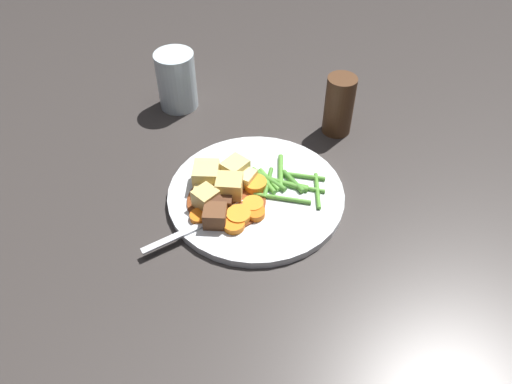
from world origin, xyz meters
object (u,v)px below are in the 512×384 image
object	(u,v)px
carrot_slice_2	(239,216)
potato_chunk_2	(205,189)
potato_chunk_4	(206,199)
meat_chunk_2	(215,216)
pepper_mill	(339,105)
potato_chunk_1	(206,175)
meat_chunk_0	(225,201)
potato_chunk_3	(230,188)
potato_chunk_5	(235,170)
dinner_plate	(256,195)
carrot_slice_1	(222,188)
carrot_slice_7	(234,225)
carrot_slice_5	(253,205)
fork	(205,224)
meat_chunk_1	(214,207)
carrot_slice_3	(255,213)
carrot_slice_6	(199,216)
carrot_slice_0	(230,183)
potato_chunk_0	(245,178)
water_glass	(177,80)
carrot_slice_4	(252,185)

from	to	relation	value
carrot_slice_2	potato_chunk_2	xyz separation A→B (m)	(0.04, -0.06, 0.00)
potato_chunk_4	meat_chunk_2	xyz separation A→B (m)	(-0.01, 0.03, -0.00)
carrot_slice_2	pepper_mill	size ratio (longest dim) A/B	0.33
potato_chunk_1	meat_chunk_0	size ratio (longest dim) A/B	1.54
carrot_slice_2	potato_chunk_1	bearing A→B (deg)	-63.58
potato_chunk_3	carrot_slice_2	bearing A→B (deg)	98.81
carrot_slice_2	potato_chunk_5	distance (m)	0.08
dinner_plate	carrot_slice_1	world-z (taller)	carrot_slice_1
carrot_slice_7	potato_chunk_5	xyz separation A→B (m)	(-0.01, -0.10, 0.01)
dinner_plate	carrot_slice_5	distance (m)	0.03
dinner_plate	fork	world-z (taller)	fork
meat_chunk_0	meat_chunk_1	distance (m)	0.02
carrot_slice_2	carrot_slice_3	bearing A→B (deg)	-174.08
carrot_slice_5	potato_chunk_4	distance (m)	0.07
carrot_slice_3	fork	distance (m)	0.07
pepper_mill	dinner_plate	bearing A→B (deg)	41.63
potato_chunk_3	potato_chunk_4	size ratio (longest dim) A/B	1.22
dinner_plate	carrot_slice_2	bearing A→B (deg)	56.88
carrot_slice_6	pepper_mill	world-z (taller)	pepper_mill
potato_chunk_2	potato_chunk_4	bearing A→B (deg)	90.12
meat_chunk_1	meat_chunk_2	size ratio (longest dim) A/B	0.93
carrot_slice_0	carrot_slice_5	distance (m)	0.06
carrot_slice_1	potato_chunk_2	xyz separation A→B (m)	(0.02, 0.00, 0.00)
carrot_slice_0	potato_chunk_0	bearing A→B (deg)	-173.28
carrot_slice_2	meat_chunk_2	bearing A→B (deg)	4.64
carrot_slice_2	potato_chunk_3	bearing A→B (deg)	-81.19
carrot_slice_2	potato_chunk_3	world-z (taller)	potato_chunk_3
potato_chunk_1	meat_chunk_1	distance (m)	0.06
water_glass	potato_chunk_5	bearing A→B (deg)	109.28
potato_chunk_4	meat_chunk_1	xyz separation A→B (m)	(-0.01, 0.01, -0.00)
carrot_slice_7	meat_chunk_0	bearing A→B (deg)	-80.57
carrot_slice_4	potato_chunk_2	world-z (taller)	potato_chunk_2
carrot_slice_3	potato_chunk_4	distance (m)	0.07
potato_chunk_1	water_glass	distance (m)	0.23
potato_chunk_4	potato_chunk_5	world-z (taller)	potato_chunk_5
potato_chunk_3	potato_chunk_0	bearing A→B (deg)	-139.03
fork	water_glass	world-z (taller)	water_glass
carrot_slice_0	carrot_slice_7	world-z (taller)	carrot_slice_0
carrot_slice_7	potato_chunk_0	bearing A→B (deg)	-108.01
carrot_slice_2	potato_chunk_0	xyz separation A→B (m)	(-0.02, -0.07, 0.00)
potato_chunk_1	potato_chunk_2	world-z (taller)	potato_chunk_1
carrot_slice_3	meat_chunk_1	world-z (taller)	meat_chunk_1
carrot_slice_4	potato_chunk_3	distance (m)	0.04
carrot_slice_0	potato_chunk_4	world-z (taller)	potato_chunk_4
potato_chunk_1	water_glass	xyz separation A→B (m)	(0.03, -0.23, 0.02)
carrot_slice_0	potato_chunk_1	xyz separation A→B (m)	(0.03, -0.01, 0.01)
carrot_slice_2	carrot_slice_7	distance (m)	0.02
carrot_slice_6	pepper_mill	xyz separation A→B (m)	(-0.25, -0.18, 0.04)
dinner_plate	carrot_slice_0	world-z (taller)	carrot_slice_0
potato_chunk_3	carrot_slice_4	bearing A→B (deg)	-161.70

